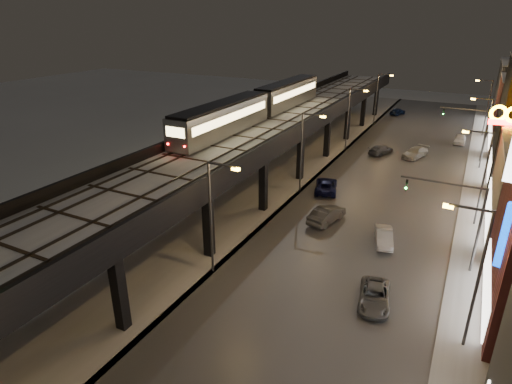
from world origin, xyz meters
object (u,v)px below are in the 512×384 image
at_px(subway_train, 259,104).
at_px(car_onc_red, 460,140).
at_px(car_onc_silver, 384,237).
at_px(car_near_white, 327,215).
at_px(car_far_white, 398,112).
at_px(car_onc_white, 415,153).
at_px(car_mid_dark, 381,150).
at_px(car_mid_silver, 326,186).
at_px(car_onc_dark, 374,297).

relative_size(subway_train, car_onc_red, 8.46).
bearing_deg(car_onc_silver, car_near_white, 147.82).
relative_size(car_far_white, car_onc_white, 0.83).
distance_m(car_mid_dark, car_onc_silver, 26.68).
bearing_deg(car_mid_silver, car_near_white, 93.15).
xyz_separation_m(car_near_white, car_mid_dark, (-0.06, 24.26, -0.12)).
bearing_deg(car_onc_silver, car_mid_dark, 87.55).
relative_size(car_mid_silver, car_mid_dark, 1.12).
bearing_deg(car_onc_red, car_near_white, -105.05).
distance_m(car_mid_dark, car_onc_red, 14.62).
bearing_deg(car_mid_silver, car_onc_silver, 116.46).
relative_size(car_onc_silver, car_onc_red, 0.97).
height_order(car_far_white, car_onc_white, car_onc_white).
height_order(car_mid_dark, car_far_white, car_far_white).
bearing_deg(car_onc_silver, subway_train, 130.06).
bearing_deg(car_onc_white, subway_train, -122.16).
relative_size(car_far_white, car_onc_silver, 1.03).
bearing_deg(car_onc_red, car_far_white, 126.65).
relative_size(car_onc_dark, car_onc_white, 0.91).
bearing_deg(car_near_white, subway_train, -28.59).
bearing_deg(car_far_white, car_onc_silver, 117.13).
bearing_deg(subway_train, car_mid_dark, 45.58).
height_order(car_onc_dark, car_onc_white, car_onc_white).
distance_m(subway_train, car_onc_dark, 30.45).
xyz_separation_m(car_far_white, car_onc_white, (7.19, -27.03, 0.02)).
relative_size(subway_train, car_onc_white, 7.05).
bearing_deg(subway_train, car_near_white, -41.07).
bearing_deg(car_onc_red, car_onc_silver, -95.72).
height_order(car_mid_silver, car_onc_red, car_mid_silver).
height_order(car_mid_dark, car_onc_silver, car_mid_dark).
distance_m(subway_train, car_near_white, 18.63).
bearing_deg(car_onc_red, car_onc_white, -115.91).
relative_size(subway_train, car_far_white, 8.49).
height_order(subway_train, car_onc_red, subway_train).
bearing_deg(car_mid_silver, subway_train, -36.25).
distance_m(car_near_white, car_mid_silver, 7.77).
bearing_deg(car_near_white, car_mid_dark, -77.37).
bearing_deg(car_mid_silver, car_onc_white, -127.76).
distance_m(car_near_white, car_onc_red, 36.50).
xyz_separation_m(car_onc_white, car_onc_red, (5.09, 10.37, -0.01)).
bearing_deg(car_mid_dark, subway_train, 64.62).
height_order(subway_train, car_onc_dark, subway_train).
distance_m(car_mid_dark, car_onc_dark, 35.58).
bearing_deg(subway_train, car_onc_silver, -34.87).
xyz_separation_m(subway_train, car_onc_white, (17.39, 13.63, -7.57)).
bearing_deg(car_onc_red, car_mid_silver, -113.32).
distance_m(car_mid_dark, car_onc_white, 4.63).
xyz_separation_m(car_mid_dark, car_onc_dark, (7.01, -34.88, -0.04)).
relative_size(car_onc_silver, car_onc_white, 0.81).
bearing_deg(subway_train, car_onc_red, 46.87).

